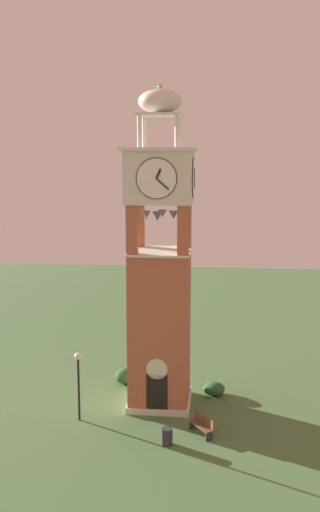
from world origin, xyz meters
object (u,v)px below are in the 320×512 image
(clock_tower, at_px, (160,278))
(park_bench, at_px, (202,425))
(lamp_post, at_px, (78,373))
(trash_bin, at_px, (167,437))

(clock_tower, height_order, park_bench, clock_tower)
(lamp_post, distance_m, trash_bin, 5.60)
(clock_tower, height_order, trash_bin, clock_tower)
(clock_tower, bearing_deg, trash_bin, -80.22)
(lamp_post, bearing_deg, park_bench, -8.25)
(park_bench, bearing_deg, clock_tower, 125.05)
(park_bench, xyz_separation_m, lamp_post, (-6.31, 0.92, 2.05))
(clock_tower, relative_size, trash_bin, 21.19)
(clock_tower, distance_m, trash_bin, 8.11)
(clock_tower, bearing_deg, park_bench, -54.95)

